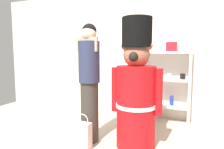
{
  "coord_description": "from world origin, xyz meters",
  "views": [
    {
      "loc": [
        1.08,
        -1.84,
        1.29
      ],
      "look_at": [
        0.11,
        0.72,
        1.0
      ],
      "focal_mm": 31.67,
      "sensor_mm": 36.0,
      "label": 1
    }
  ],
  "objects_px": {
    "merchandise_shelf": "(156,75)",
    "shopping_bag": "(83,135)",
    "teddy_bear_guard": "(136,91)",
    "person_shopper": "(89,80)"
  },
  "relations": [
    {
      "from": "merchandise_shelf",
      "to": "shopping_bag",
      "type": "xyz_separation_m",
      "value": [
        -0.75,
        -1.55,
        -0.7
      ]
    },
    {
      "from": "teddy_bear_guard",
      "to": "person_shopper",
      "type": "xyz_separation_m",
      "value": [
        -0.68,
        -0.07,
        0.13
      ]
    },
    {
      "from": "person_shopper",
      "to": "merchandise_shelf",
      "type": "bearing_deg",
      "value": 59.09
    },
    {
      "from": "merchandise_shelf",
      "to": "person_shopper",
      "type": "relative_size",
      "value": 0.98
    },
    {
      "from": "teddy_bear_guard",
      "to": "person_shopper",
      "type": "bearing_deg",
      "value": -174.35
    },
    {
      "from": "merchandise_shelf",
      "to": "shopping_bag",
      "type": "distance_m",
      "value": 1.86
    },
    {
      "from": "person_shopper",
      "to": "shopping_bag",
      "type": "xyz_separation_m",
      "value": [
        0.02,
        -0.26,
        -0.73
      ]
    },
    {
      "from": "person_shopper",
      "to": "shopping_bag",
      "type": "distance_m",
      "value": 0.77
    },
    {
      "from": "teddy_bear_guard",
      "to": "shopping_bag",
      "type": "height_order",
      "value": "teddy_bear_guard"
    },
    {
      "from": "person_shopper",
      "to": "shopping_bag",
      "type": "height_order",
      "value": "person_shopper"
    }
  ]
}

